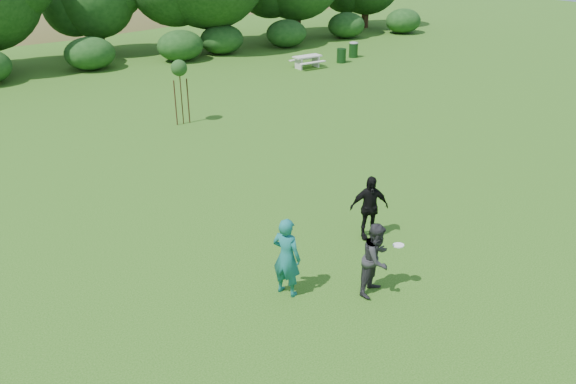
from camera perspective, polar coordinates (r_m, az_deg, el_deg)
name	(u,v)px	position (r m, az deg, el deg)	size (l,w,h in m)	color
ground	(353,273)	(14.41, 6.66, -8.21)	(120.00, 120.00, 0.00)	#19470C
player_teal	(287,257)	(13.08, -0.15, -6.62)	(0.73, 0.48, 1.99)	#166564
player_grey	(376,259)	(13.33, 8.98, -6.72)	(0.89, 0.69, 1.82)	#29292B
player_black	(369,207)	(15.63, 8.24, -1.56)	(1.09, 0.45, 1.86)	black
trash_can_near	(341,56)	(37.66, 5.44, 13.62)	(0.60, 0.60, 0.90)	#123313
frisbee	(398,245)	(13.38, 11.15, -5.33)	(0.27, 0.27, 0.05)	white
sapling	(179,70)	(25.08, -10.99, 12.09)	(0.70, 0.70, 2.85)	#3B2517
picnic_table	(307,60)	(35.98, 1.97, 13.29)	(1.80, 1.48, 0.76)	beige
trash_can_lidded	(353,49)	(39.38, 6.66, 14.21)	(0.60, 0.60, 1.05)	#133513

